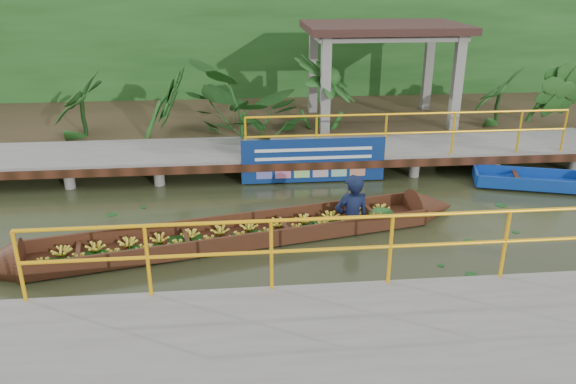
{
  "coord_description": "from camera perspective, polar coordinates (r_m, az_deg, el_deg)",
  "views": [
    {
      "loc": [
        -1.2,
        -9.57,
        4.68
      ],
      "look_at": [
        -0.24,
        0.5,
        0.6
      ],
      "focal_mm": 35.0,
      "sensor_mm": 36.0,
      "label": 1
    }
  ],
  "objects": [
    {
      "name": "tropical_plants",
      "position": [
        15.41,
        2.92,
        9.22
      ],
      "size": [
        14.34,
        1.34,
        1.67
      ],
      "color": "#194516",
      "rests_on": "ground"
    },
    {
      "name": "pavilion",
      "position": [
        16.52,
        9.65,
        15.2
      ],
      "size": [
        4.4,
        3.0,
        3.0
      ],
      "color": "slate",
      "rests_on": "ground"
    },
    {
      "name": "land_strip",
      "position": [
        17.68,
        -1.4,
        7.38
      ],
      "size": [
        30.0,
        8.0,
        0.45
      ],
      "primitive_type": "cube",
      "color": "#34281A",
      "rests_on": "ground"
    },
    {
      "name": "moored_blue_boat",
      "position": [
        14.12,
        26.9,
        0.73
      ],
      "size": [
        3.24,
        1.67,
        0.75
      ],
      "rotation": [
        0.0,
        0.0,
        -0.29
      ],
      "color": "navy",
      "rests_on": "ground"
    },
    {
      "name": "foliage_backdrop",
      "position": [
        19.79,
        -1.99,
        14.18
      ],
      "size": [
        30.0,
        0.8,
        4.0
      ],
      "primitive_type": "cube",
      "color": "#194516",
      "rests_on": "ground"
    },
    {
      "name": "near_dock",
      "position": [
        7.27,
        13.92,
        -15.83
      ],
      "size": [
        18.0,
        2.4,
        1.73
      ],
      "color": "slate",
      "rests_on": "ground"
    },
    {
      "name": "vendor_boat",
      "position": [
        10.34,
        -2.54,
        -3.05
      ],
      "size": [
        9.0,
        2.73,
        2.3
      ],
      "rotation": [
        0.0,
        0.0,
        0.21
      ],
      "color": "#381B0F",
      "rests_on": "ground"
    },
    {
      "name": "ground",
      "position": [
        10.72,
        1.54,
        -3.93
      ],
      "size": [
        80.0,
        80.0,
        0.0
      ],
      "primitive_type": "plane",
      "color": "#282E17",
      "rests_on": "ground"
    },
    {
      "name": "blue_banner",
      "position": [
        12.85,
        2.61,
        3.23
      ],
      "size": [
        3.3,
        0.04,
        1.03
      ],
      "color": "navy",
      "rests_on": "ground"
    },
    {
      "name": "far_dock",
      "position": [
        13.71,
        -0.08,
        4.13
      ],
      "size": [
        16.0,
        2.06,
        1.66
      ],
      "color": "slate",
      "rests_on": "ground"
    }
  ]
}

